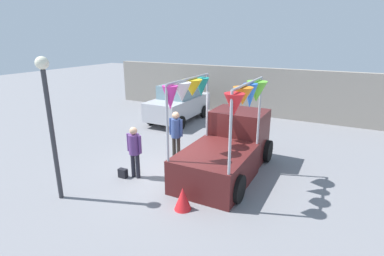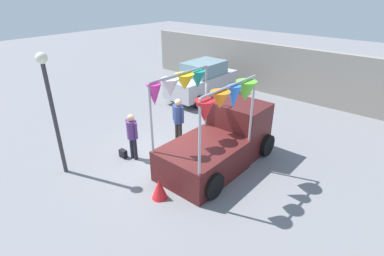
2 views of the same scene
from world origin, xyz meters
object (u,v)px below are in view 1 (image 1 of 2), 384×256
at_px(person_vendor, 176,131).
at_px(handbag, 123,173).
at_px(street_lamp, 49,109).
at_px(vendor_truck, 228,143).
at_px(parked_car, 179,103).
at_px(folded_kite_bundle_crimson, 183,199).
at_px(person_customer, 134,148).

relative_size(person_vendor, handbag, 6.25).
height_order(handbag, street_lamp, street_lamp).
bearing_deg(vendor_truck, parked_car, 134.70).
bearing_deg(person_vendor, parked_car, 119.15).
distance_m(street_lamp, folded_kite_bundle_crimson, 4.03).
height_order(parked_car, handbag, parked_car).
bearing_deg(vendor_truck, handbag, -143.39).
bearing_deg(vendor_truck, person_customer, -142.46).
bearing_deg(folded_kite_bundle_crimson, person_vendor, 123.59).
bearing_deg(parked_car, vendor_truck, -45.30).
distance_m(handbag, folded_kite_bundle_crimson, 2.63).
distance_m(vendor_truck, parked_car, 6.30).
height_order(vendor_truck, folded_kite_bundle_crimson, vendor_truck).
xyz_separation_m(parked_car, folded_kite_bundle_crimson, (4.28, -7.15, -0.64)).
relative_size(parked_car, street_lamp, 1.06).
relative_size(vendor_truck, person_vendor, 2.33).
height_order(parked_car, person_customer, parked_car).
relative_size(person_customer, street_lamp, 0.43).
bearing_deg(vendor_truck, person_vendor, 179.78).
xyz_separation_m(person_vendor, handbag, (-0.75, -2.00, -0.92)).
height_order(handbag, folded_kite_bundle_crimson, folded_kite_bundle_crimson).
height_order(person_customer, folded_kite_bundle_crimson, person_customer).
distance_m(vendor_truck, street_lamp, 5.26).
relative_size(person_customer, folded_kite_bundle_crimson, 2.73).
bearing_deg(handbag, street_lamp, -111.66).
height_order(vendor_truck, street_lamp, street_lamp).
distance_m(person_customer, handbag, 0.94).
distance_m(parked_car, person_customer, 6.61).
relative_size(parked_car, person_vendor, 2.28).
height_order(person_customer, person_vendor, person_vendor).
xyz_separation_m(person_customer, street_lamp, (-1.04, -1.94, 1.49)).
relative_size(vendor_truck, handbag, 14.59).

